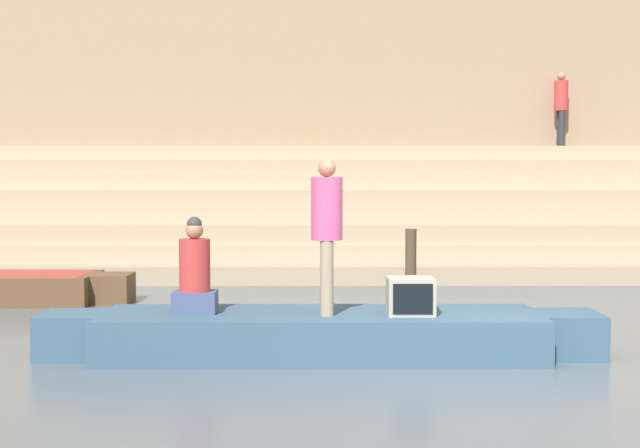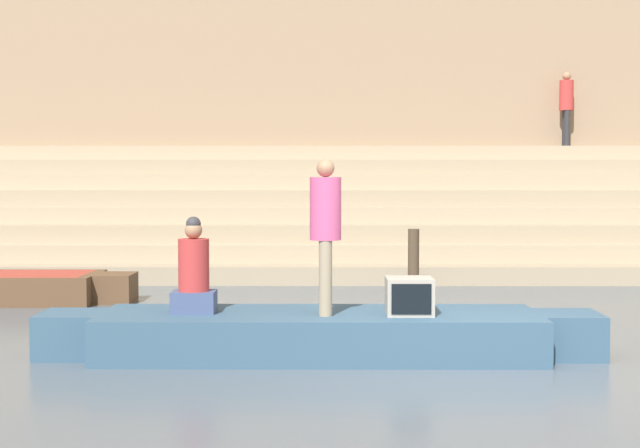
% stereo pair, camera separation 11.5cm
% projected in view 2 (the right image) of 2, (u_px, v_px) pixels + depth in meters
% --- Properties ---
extents(ground_plane, '(120.00, 120.00, 0.00)m').
position_uv_depth(ground_plane, '(483.00, 386.00, 8.30)').
color(ground_plane, '#4C5660').
extents(ghat_steps, '(36.00, 5.39, 2.67)m').
position_uv_depth(ghat_steps, '(393.00, 223.00, 19.34)').
color(ghat_steps, gray).
rests_on(ghat_steps, ground).
extents(back_wall, '(34.20, 1.28, 8.82)m').
position_uv_depth(back_wall, '(385.00, 77.00, 21.65)').
color(back_wall, '#937A60').
rests_on(back_wall, ground).
extents(rowboat_main, '(6.08, 1.45, 0.48)m').
position_uv_depth(rowboat_main, '(319.00, 333.00, 9.67)').
color(rowboat_main, '#33516B').
rests_on(rowboat_main, ground).
extents(person_standing, '(0.33, 0.33, 1.66)m').
position_uv_depth(person_standing, '(325.00, 225.00, 9.46)').
color(person_standing, gray).
rests_on(person_standing, rowboat_main).
extents(person_rowing, '(0.47, 0.37, 1.04)m').
position_uv_depth(person_rowing, '(194.00, 274.00, 9.65)').
color(person_rowing, '#3D4C75').
rests_on(person_rowing, rowboat_main).
extents(tv_set, '(0.50, 0.47, 0.40)m').
position_uv_depth(tv_set, '(409.00, 296.00, 9.51)').
color(tv_set, '#9E998E').
rests_on(tv_set, rowboat_main).
extents(mooring_post, '(0.19, 0.19, 1.08)m').
position_uv_depth(mooring_post, '(413.00, 261.00, 14.99)').
color(mooring_post, '#473828').
rests_on(mooring_post, ground).
extents(person_on_steps, '(0.32, 0.32, 1.73)m').
position_uv_depth(person_on_steps, '(566.00, 103.00, 20.74)').
color(person_on_steps, '#28282D').
rests_on(person_on_steps, ghat_steps).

